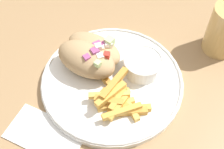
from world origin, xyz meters
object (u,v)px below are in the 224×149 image
(fries_pile, at_px, (118,101))
(sauce_ramekin, at_px, (143,64))
(pita_sandwich_near, at_px, (86,59))
(pita_sandwich_far, at_px, (94,49))
(plate, at_px, (112,81))

(fries_pile, height_order, sauce_ramekin, fries_pile)
(pita_sandwich_near, distance_m, pita_sandwich_far, 0.04)
(plate, height_order, sauce_ramekin, sauce_ramekin)
(plate, bearing_deg, pita_sandwich_far, 157.31)
(plate, relative_size, fries_pile, 2.41)
(pita_sandwich_near, xyz_separation_m, sauce_ramekin, (0.10, 0.07, -0.01))
(pita_sandwich_far, distance_m, sauce_ramekin, 0.11)
(plate, distance_m, sauce_ramekin, 0.08)
(pita_sandwich_far, relative_size, sauce_ramekin, 1.59)
(plate, distance_m, pita_sandwich_far, 0.08)
(plate, height_order, pita_sandwich_near, pita_sandwich_near)
(pita_sandwich_near, bearing_deg, sauce_ramekin, 27.75)
(pita_sandwich_near, xyz_separation_m, pita_sandwich_far, (-0.01, 0.04, -0.01))
(plate, bearing_deg, fries_pile, -40.88)
(pita_sandwich_far, bearing_deg, sauce_ramekin, 12.64)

